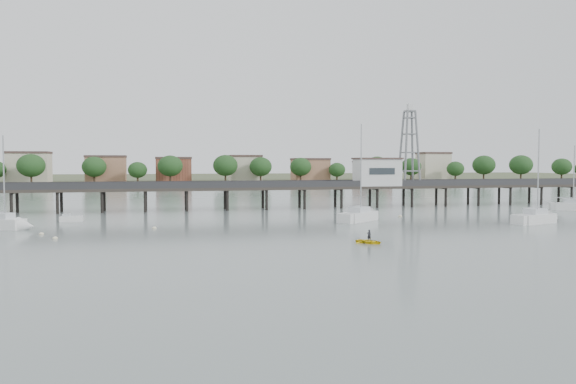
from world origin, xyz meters
name	(u,v)px	position (x,y,z in m)	size (l,w,h in m)	color
ground_plane	(363,274)	(0.00, 0.00, 0.00)	(500.00, 500.00, 0.00)	slate
pier	(246,188)	(0.00, 60.00, 3.79)	(150.00, 5.00, 5.50)	#2D2823
pier_building	(377,172)	(25.00, 60.00, 6.67)	(8.40, 5.40, 5.30)	silver
lattice_tower	(409,148)	(31.50, 60.00, 11.10)	(3.20, 3.20, 15.50)	slate
sailboat_c	(364,216)	(14.13, 37.60, 0.63)	(8.54, 7.77, 14.73)	white
sailboat_d	(541,218)	(36.89, 28.73, 0.64)	(8.67, 5.00, 13.76)	white
sailboat_b	(10,224)	(-33.30, 36.78, 0.65)	(7.63, 5.38, 12.42)	white
white_tender	(71,219)	(-27.33, 45.06, 0.37)	(3.11, 1.31, 1.21)	white
yellow_dinghy	(369,243)	(6.30, 15.26, 0.00)	(2.09, 0.61, 2.92)	yellow
dinghy_occupant	(369,243)	(6.30, 15.26, 0.00)	(0.43, 1.18, 0.28)	black
mooring_buoys	(277,227)	(-0.14, 31.46, 0.08)	(77.01, 15.63, 0.39)	#F5EBBF
far_shore	(193,178)	(0.36, 239.58, 0.95)	(500.00, 170.00, 10.40)	#475133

